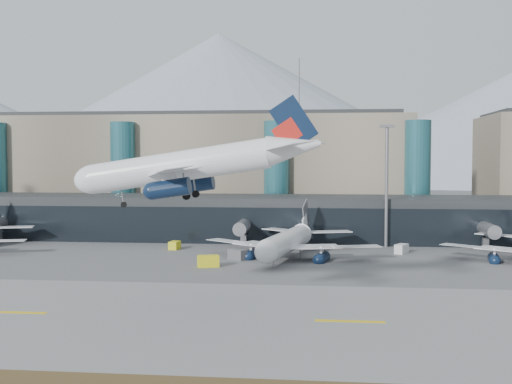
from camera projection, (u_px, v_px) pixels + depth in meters
ground at (202, 291)px, 89.96m from camera, size 900.00×900.00×0.00m
runway_strip at (178, 317)px, 75.06m from camera, size 400.00×40.00×0.04m
runway_markings at (178, 317)px, 75.06m from camera, size 128.00×1.00×0.02m
concourse at (249, 218)px, 147.03m from camera, size 170.00×27.00×10.00m
terminal_main at (175, 170)px, 181.16m from camera, size 130.00×30.00×31.00m
teal_towers at (199, 176)px, 164.30m from camera, size 116.40×19.40×46.00m
mountain_ridge at (323, 121)px, 463.25m from camera, size 910.00×400.00×110.00m
lightmast_mid at (387, 178)px, 133.71m from camera, size 3.00×1.20×25.60m
hero_jet at (204, 156)px, 76.11m from camera, size 31.14×31.87×10.27m
jet_parked_mid at (291, 234)px, 120.78m from camera, size 34.93×35.63×11.48m
veh_b at (175, 245)px, 131.05m from camera, size 2.10×3.03×1.63m
veh_c at (238, 255)px, 117.53m from camera, size 3.87×3.55×1.93m
veh_d at (401, 249)px, 125.22m from camera, size 3.09×3.63×1.83m
veh_h at (208, 261)px, 109.69m from camera, size 4.01×2.92×1.99m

